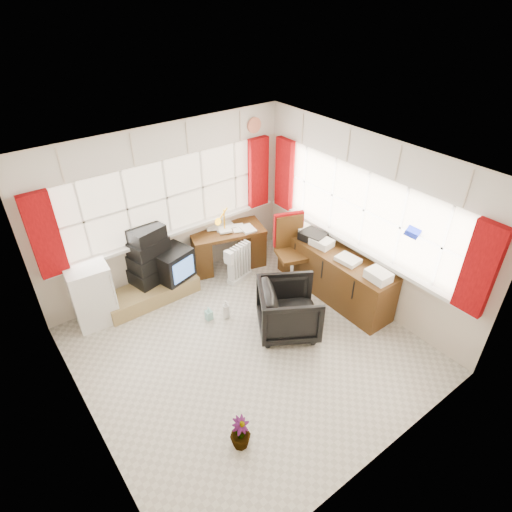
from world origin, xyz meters
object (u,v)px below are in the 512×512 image
(office_chair, at_px, (289,309))
(radiator, at_px, (239,266))
(desk_lamp, at_px, (224,215))
(credenza, at_px, (333,272))
(tv_bench, at_px, (152,293))
(mini_fridge, at_px, (91,293))
(desk, at_px, (227,246))
(task_chair, at_px, (290,247))
(crt_tv, at_px, (172,264))

(office_chair, height_order, radiator, office_chair)
(desk_lamp, distance_m, credenza, 1.91)
(desk_lamp, xyz_separation_m, radiator, (-0.03, -0.44, -0.72))
(desk_lamp, distance_m, radiator, 0.84)
(desk_lamp, bearing_deg, office_chair, -95.47)
(tv_bench, relative_size, mini_fridge, 1.52)
(mini_fridge, bearing_deg, desk_lamp, -0.33)
(credenza, bearing_deg, office_chair, -168.32)
(desk, bearing_deg, tv_bench, -176.80)
(radiator, distance_m, mini_fridge, 2.23)
(desk_lamp, bearing_deg, tv_bench, -177.24)
(desk, bearing_deg, radiator, -99.64)
(desk_lamp, relative_size, office_chair, 0.51)
(office_chair, relative_size, mini_fridge, 0.88)
(task_chair, xyz_separation_m, mini_fridge, (-2.81, 0.93, -0.15))
(tv_bench, xyz_separation_m, crt_tv, (0.39, 0.01, 0.36))
(credenza, distance_m, crt_tv, 2.43)
(office_chair, bearing_deg, desk, 24.71)
(desk, height_order, tv_bench, desk)
(desk, bearing_deg, task_chair, -59.02)
(desk, distance_m, credenza, 1.81)
(credenza, bearing_deg, mini_fridge, 152.67)
(radiator, xyz_separation_m, credenza, (0.92, -1.15, 0.13))
(office_chair, xyz_separation_m, crt_tv, (-0.82, 1.75, 0.12))
(task_chair, bearing_deg, credenza, -66.76)
(desk_lamp, bearing_deg, mini_fridge, 179.67)
(radiator, xyz_separation_m, mini_fridge, (-2.17, 0.45, 0.20))
(desk, distance_m, tv_bench, 1.46)
(credenza, xyz_separation_m, mini_fridge, (-3.10, 1.60, 0.07))
(task_chair, height_order, credenza, task_chair)
(desk_lamp, height_order, office_chair, desk_lamp)
(office_chair, height_order, mini_fridge, mini_fridge)
(task_chair, bearing_deg, office_chair, -131.17)
(office_chair, bearing_deg, radiator, 25.67)
(task_chair, relative_size, crt_tv, 1.82)
(desk_lamp, xyz_separation_m, mini_fridge, (-2.21, 0.01, -0.52))
(task_chair, xyz_separation_m, office_chair, (-0.78, -0.89, -0.24))
(desk_lamp, relative_size, task_chair, 0.36)
(mini_fridge, bearing_deg, office_chair, -41.82)
(desk, xyz_separation_m, office_chair, (-0.22, -1.82, -0.02))
(desk, xyz_separation_m, tv_bench, (-1.43, -0.08, -0.26))
(credenza, bearing_deg, desk, 117.88)
(desk, bearing_deg, desk_lamp, -163.12)
(task_chair, relative_size, mini_fridge, 1.25)
(desk, relative_size, desk_lamp, 3.15)
(desk, bearing_deg, mini_fridge, -179.99)
(radiator, bearing_deg, credenza, -51.18)
(desk_lamp, height_order, radiator, desk_lamp)
(desk, relative_size, crt_tv, 2.07)
(radiator, relative_size, tv_bench, 0.46)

